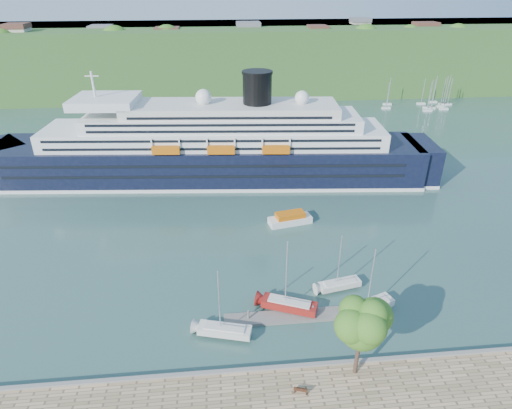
{
  "coord_description": "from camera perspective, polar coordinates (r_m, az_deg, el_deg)",
  "views": [
    {
      "loc": [
        -3.81,
        -33.88,
        40.15
      ],
      "look_at": [
        2.34,
        30.0,
        6.07
      ],
      "focal_mm": 30.0,
      "sensor_mm": 36.0,
      "label": 1
    }
  ],
  "objects": [
    {
      "name": "park_bench",
      "position": [
        49.71,
        5.95,
        -23.31
      ],
      "size": [
        1.62,
        1.02,
        0.96
      ],
      "primitive_type": null,
      "rotation": [
        0.0,
        0.0,
        -0.29
      ],
      "color": "#4E2816",
      "rests_on": "promenade"
    },
    {
      "name": "ground",
      "position": [
        52.67,
        0.64,
        -21.7
      ],
      "size": [
        400.0,
        400.0,
        0.0
      ],
      "primitive_type": "plane",
      "color": "#2C4F48",
      "rests_on": "ground"
    },
    {
      "name": "sailboat_red",
      "position": [
        56.8,
        4.61,
        -9.97
      ],
      "size": [
        8.47,
        5.21,
        10.62
      ],
      "primitive_type": null,
      "rotation": [
        0.0,
        0.0,
        -0.39
      ],
      "color": "maroon",
      "rests_on": "ground"
    },
    {
      "name": "cruise_ship",
      "position": [
        93.38,
        -6.79,
        10.14
      ],
      "size": [
        106.57,
        24.02,
        23.73
      ],
      "primitive_type": null,
      "rotation": [
        0.0,
        0.0,
        -0.08
      ],
      "color": "black",
      "rests_on": "ground"
    },
    {
      "name": "promenade_tree",
      "position": [
        48.84,
        13.74,
        -16.62
      ],
      "size": [
        6.63,
        6.63,
        10.98
      ],
      "primitive_type": null,
      "color": "#2A641A",
      "rests_on": "promenade"
    },
    {
      "name": "tender_launch",
      "position": [
        78.86,
        4.57,
        -1.81
      ],
      "size": [
        8.39,
        4.33,
        2.21
      ],
      "primitive_type": null,
      "rotation": [
        0.0,
        0.0,
        0.21
      ],
      "color": "#C85E0B",
      "rests_on": "ground"
    },
    {
      "name": "floating_pontoon",
      "position": [
        59.22,
        5.43,
        -14.59
      ],
      "size": [
        19.42,
        2.47,
        0.43
      ],
      "primitive_type": null,
      "rotation": [
        0.0,
        0.0,
        0.0
      ],
      "color": "gray",
      "rests_on": "ground"
    },
    {
      "name": "sailboat_white_far",
      "position": [
        62.03,
        11.38,
        -7.84
      ],
      "size": [
        7.09,
        3.22,
        8.84
      ],
      "primitive_type": null,
      "rotation": [
        0.0,
        0.0,
        0.2
      ],
      "color": "silver",
      "rests_on": "ground"
    },
    {
      "name": "sailboat_extra",
      "position": [
        58.85,
        15.42,
        -10.01
      ],
      "size": [
        7.88,
        4.54,
        9.83
      ],
      "primitive_type": null,
      "rotation": [
        0.0,
        0.0,
        0.34
      ],
      "color": "silver",
      "rests_on": "ground"
    },
    {
      "name": "quay_coping",
      "position": [
        51.67,
        0.67,
        -21.04
      ],
      "size": [
        220.0,
        0.5,
        0.3
      ],
      "primitive_type": "cube",
      "color": "slate",
      "rests_on": "promenade"
    },
    {
      "name": "far_hillside",
      "position": [
        181.12,
        -4.47,
        18.95
      ],
      "size": [
        400.0,
        50.0,
        24.0
      ],
      "primitive_type": "cube",
      "color": "#305522",
      "rests_on": "ground"
    },
    {
      "name": "sailboat_white_near",
      "position": [
        53.53,
        -4.35,
        -13.45
      ],
      "size": [
        7.73,
        3.91,
        9.62
      ],
      "primitive_type": null,
      "rotation": [
        0.0,
        0.0,
        -0.26
      ],
      "color": "silver",
      "rests_on": "ground"
    }
  ]
}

